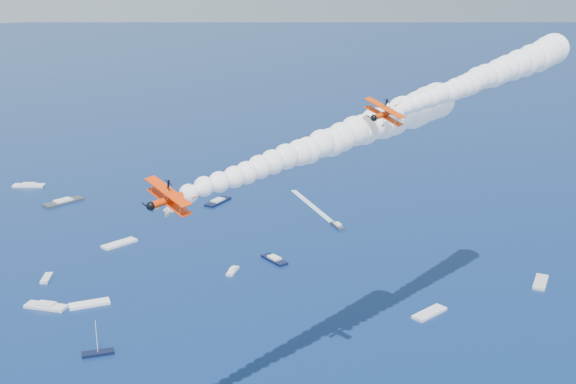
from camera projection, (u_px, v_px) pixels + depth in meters
name	position (u px, v px, depth m)	size (l,w,h in m)	color
biplane_lead	(385.00, 114.00, 115.77)	(6.49, 7.28, 4.39)	#DA3B04
biplane_trail	(171.00, 199.00, 95.38)	(7.18, 8.05, 4.85)	#F63505
smoke_trail_lead	(486.00, 76.00, 136.92)	(59.36, 28.67, 11.43)	white
smoke_trail_trail	(332.00, 140.00, 115.99)	(59.90, 27.32, 11.43)	white
spectator_boats	(102.00, 257.00, 211.05)	(220.81, 175.04, 0.70)	#2E343E
boat_wakes	(144.00, 258.00, 211.02)	(145.59, 79.78, 0.04)	white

